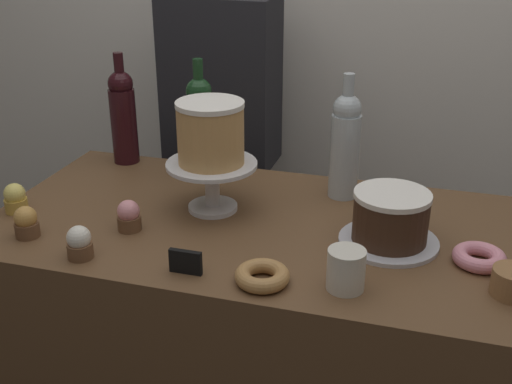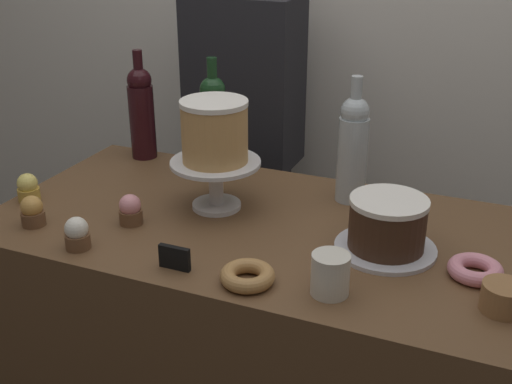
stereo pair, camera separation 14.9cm
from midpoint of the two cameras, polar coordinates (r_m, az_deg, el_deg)
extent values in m
cube|color=silver|center=(2.26, 11.20, 14.95)|extent=(6.00, 0.05, 2.60)
cube|color=brown|center=(1.79, 2.49, -16.57)|extent=(1.28, 0.67, 0.95)
cylinder|color=silver|center=(1.60, -0.91, -1.24)|extent=(0.12, 0.12, 0.01)
cylinder|color=silver|center=(1.57, -0.93, 0.67)|extent=(0.04, 0.04, 0.10)
cylinder|color=silver|center=(1.55, -0.94, 2.61)|extent=(0.22, 0.22, 0.01)
cylinder|color=tan|center=(1.52, -0.96, 5.25)|extent=(0.16, 0.16, 0.14)
cylinder|color=white|center=(1.50, -0.98, 8.00)|extent=(0.16, 0.16, 0.01)
cylinder|color=silver|center=(1.44, 14.50, -5.01)|extent=(0.22, 0.22, 0.01)
cylinder|color=#3D2619|center=(1.42, 14.73, -3.02)|extent=(0.17, 0.17, 0.10)
cylinder|color=white|center=(1.39, 14.97, -0.91)|extent=(0.17, 0.17, 0.01)
cylinder|color=#B2BCC1|center=(1.63, 11.25, 2.80)|extent=(0.08, 0.08, 0.22)
sphere|color=#B2BCC1|center=(1.59, 11.62, 7.08)|extent=(0.07, 0.07, 0.07)
cylinder|color=#B2BCC1|center=(1.58, 11.77, 8.84)|extent=(0.03, 0.03, 0.08)
cylinder|color=black|center=(1.92, -8.03, 6.24)|extent=(0.08, 0.08, 0.22)
sphere|color=black|center=(1.88, -8.26, 9.92)|extent=(0.07, 0.07, 0.07)
cylinder|color=black|center=(1.87, -8.35, 11.43)|extent=(0.03, 0.03, 0.08)
cylinder|color=#193D1E|center=(1.80, -1.46, 5.27)|extent=(0.08, 0.08, 0.22)
sphere|color=#193D1E|center=(1.76, -1.51, 9.19)|extent=(0.07, 0.07, 0.07)
cylinder|color=#193D1E|center=(1.75, -1.53, 10.80)|extent=(0.03, 0.03, 0.08)
cylinder|color=brown|center=(1.53, -8.49, -2.29)|extent=(0.06, 0.06, 0.03)
sphere|color=pink|center=(1.51, -8.56, -1.23)|extent=(0.05, 0.05, 0.05)
cylinder|color=gold|center=(1.71, -17.48, -0.26)|extent=(0.06, 0.06, 0.03)
sphere|color=#EFDB6B|center=(1.70, -17.61, 0.70)|extent=(0.05, 0.05, 0.05)
cylinder|color=brown|center=(1.44, -12.94, -4.40)|extent=(0.06, 0.06, 0.03)
sphere|color=white|center=(1.42, -13.06, -3.29)|extent=(0.05, 0.05, 0.05)
cylinder|color=brown|center=(1.57, -16.92, -2.35)|extent=(0.06, 0.06, 0.03)
sphere|color=#CC9347|center=(1.56, -17.05, -1.32)|extent=(0.05, 0.05, 0.05)
torus|color=#B27F47|center=(1.28, 2.59, -7.65)|extent=(0.11, 0.11, 0.03)
torus|color=pink|center=(1.40, 22.11, -6.59)|extent=(0.11, 0.11, 0.03)
cylinder|color=olive|center=(1.32, 24.40, -9.56)|extent=(0.08, 0.08, 0.01)
cylinder|color=olive|center=(1.31, 24.49, -9.16)|extent=(0.08, 0.08, 0.01)
cylinder|color=olive|center=(1.30, 24.57, -8.75)|extent=(0.08, 0.08, 0.01)
cylinder|color=olive|center=(1.30, 24.65, -8.34)|extent=(0.08, 0.08, 0.01)
cylinder|color=olive|center=(1.29, 24.73, -7.93)|extent=(0.08, 0.08, 0.01)
cube|color=black|center=(1.32, -4.16, -6.02)|extent=(0.07, 0.01, 0.05)
cylinder|color=silver|center=(1.25, 10.15, -7.41)|extent=(0.08, 0.08, 0.08)
cube|color=black|center=(2.38, 0.86, -6.70)|extent=(0.28, 0.18, 0.85)
cube|color=#232328|center=(2.11, 0.98, 9.89)|extent=(0.36, 0.22, 0.55)
camera|label=1|loc=(0.07, -87.14, 1.27)|focal=44.35mm
camera|label=2|loc=(0.07, 92.86, -1.27)|focal=44.35mm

